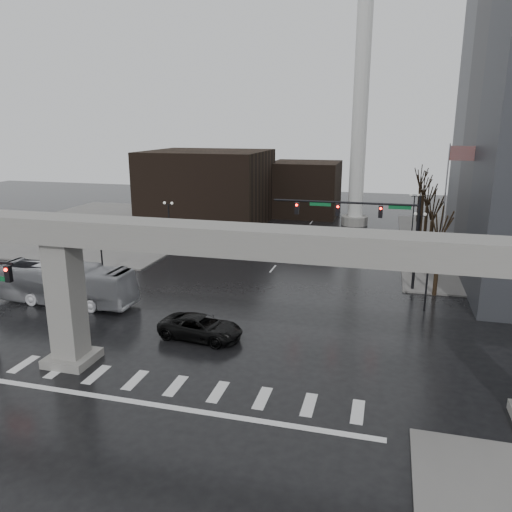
# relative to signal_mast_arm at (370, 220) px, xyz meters

# --- Properties ---
(ground) EXTENTS (160.00, 160.00, 0.00)m
(ground) POSITION_rel_signal_mast_arm_xyz_m (-8.99, -18.80, -5.83)
(ground) COLOR black
(ground) RESTS_ON ground
(sidewalk_nw) EXTENTS (28.00, 36.00, 0.15)m
(sidewalk_nw) POSITION_rel_signal_mast_arm_xyz_m (-34.99, 17.20, -5.75)
(sidewalk_nw) COLOR slate
(sidewalk_nw) RESTS_ON ground
(elevated_guideway) EXTENTS (48.00, 2.60, 8.70)m
(elevated_guideway) POSITION_rel_signal_mast_arm_xyz_m (-7.73, -18.80, 1.05)
(elevated_guideway) COLOR gray
(elevated_guideway) RESTS_ON ground
(building_far_left) EXTENTS (16.00, 14.00, 10.00)m
(building_far_left) POSITION_rel_signal_mast_arm_xyz_m (-22.99, 23.20, -0.83)
(building_far_left) COLOR black
(building_far_left) RESTS_ON ground
(building_far_mid) EXTENTS (10.00, 10.00, 8.00)m
(building_far_mid) POSITION_rel_signal_mast_arm_xyz_m (-10.99, 33.20, -1.83)
(building_far_mid) COLOR black
(building_far_mid) RESTS_ON ground
(smokestack) EXTENTS (3.60, 3.60, 30.00)m
(smokestack) POSITION_rel_signal_mast_arm_xyz_m (-2.99, 27.20, 7.52)
(smokestack) COLOR silver
(smokestack) RESTS_ON ground
(signal_mast_arm) EXTENTS (12.12, 0.43, 8.00)m
(signal_mast_arm) POSITION_rel_signal_mast_arm_xyz_m (0.00, 0.00, 0.00)
(signal_mast_arm) COLOR black
(signal_mast_arm) RESTS_ON ground
(flagpole_assembly) EXTENTS (2.06, 0.12, 12.00)m
(flagpole_assembly) POSITION_rel_signal_mast_arm_xyz_m (6.30, 3.20, 1.70)
(flagpole_assembly) COLOR silver
(flagpole_assembly) RESTS_ON ground
(lamp_right_0) EXTENTS (1.22, 0.32, 5.11)m
(lamp_right_0) POSITION_rel_signal_mast_arm_xyz_m (4.51, -4.80, -2.36)
(lamp_right_0) COLOR black
(lamp_right_0) RESTS_ON ground
(lamp_right_1) EXTENTS (1.22, 0.32, 5.11)m
(lamp_right_1) POSITION_rel_signal_mast_arm_xyz_m (4.51, 9.20, -2.36)
(lamp_right_1) COLOR black
(lamp_right_1) RESTS_ON ground
(lamp_right_2) EXTENTS (1.22, 0.32, 5.11)m
(lamp_right_2) POSITION_rel_signal_mast_arm_xyz_m (4.51, 23.20, -2.36)
(lamp_right_2) COLOR black
(lamp_right_2) RESTS_ON ground
(lamp_left_0) EXTENTS (1.22, 0.32, 5.11)m
(lamp_left_0) POSITION_rel_signal_mast_arm_xyz_m (-22.49, -4.80, -2.36)
(lamp_left_0) COLOR black
(lamp_left_0) RESTS_ON ground
(lamp_left_1) EXTENTS (1.22, 0.32, 5.11)m
(lamp_left_1) POSITION_rel_signal_mast_arm_xyz_m (-22.49, 9.20, -2.36)
(lamp_left_1) COLOR black
(lamp_left_1) RESTS_ON ground
(lamp_left_2) EXTENTS (1.22, 0.32, 5.11)m
(lamp_left_2) POSITION_rel_signal_mast_arm_xyz_m (-22.49, 23.20, -2.36)
(lamp_left_2) COLOR black
(lamp_left_2) RESTS_ON ground
(tree_right_0) EXTENTS (1.09, 1.58, 7.50)m
(tree_right_0) POSITION_rel_signal_mast_arm_xyz_m (5.54, -0.78, -3.04)
(tree_right_0) COLOR black
(tree_right_0) RESTS_ON ground
(tree_right_1) EXTENTS (1.09, 1.61, 7.67)m
(tree_right_1) POSITION_rel_signal_mast_arm_xyz_m (5.54, 7.22, -2.98)
(tree_right_1) COLOR black
(tree_right_1) RESTS_ON ground
(tree_right_2) EXTENTS (1.10, 1.63, 7.85)m
(tree_right_2) POSITION_rel_signal_mast_arm_xyz_m (5.54, 15.22, -2.91)
(tree_right_2) COLOR black
(tree_right_2) RESTS_ON ground
(tree_right_3) EXTENTS (1.11, 1.66, 8.02)m
(tree_right_3) POSITION_rel_signal_mast_arm_xyz_m (5.54, 23.22, -2.85)
(tree_right_3) COLOR black
(tree_right_3) RESTS_ON ground
(tree_right_4) EXTENTS (1.12, 1.69, 8.19)m
(tree_right_4) POSITION_rel_signal_mast_arm_xyz_m (5.54, 31.22, -2.79)
(tree_right_4) COLOR black
(tree_right_4) RESTS_ON ground
(pickup_truck) EXTENTS (5.73, 3.08, 1.53)m
(pickup_truck) POSITION_rel_signal_mast_arm_xyz_m (-9.89, -13.70, -5.06)
(pickup_truck) COLOR black
(pickup_truck) RESTS_ON ground
(city_bus) EXTENTS (11.49, 2.86, 3.19)m
(city_bus) POSITION_rel_signal_mast_arm_xyz_m (-22.42, -10.27, -4.23)
(city_bus) COLOR silver
(city_bus) RESTS_ON ground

